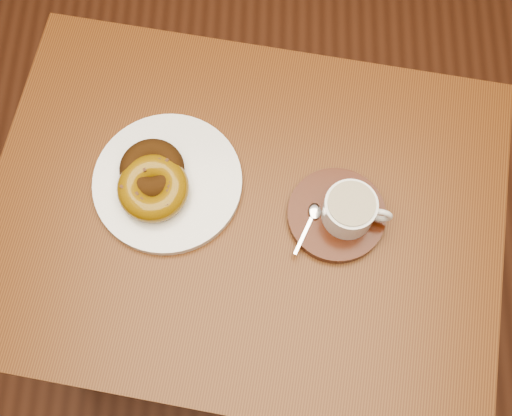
{
  "coord_description": "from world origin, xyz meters",
  "views": [
    {
      "loc": [
        0.19,
        -0.63,
        1.81
      ],
      "look_at": [
        0.18,
        -0.28,
        0.82
      ],
      "focal_mm": 45.0,
      "sensor_mm": 36.0,
      "label": 1
    }
  ],
  "objects_px": {
    "saucer": "(336,215)",
    "coffee_cup": "(350,210)",
    "cafe_table": "(245,234)",
    "donut_plate": "(168,182)"
  },
  "relations": [
    {
      "from": "cafe_table",
      "to": "donut_plate",
      "type": "bearing_deg",
      "value": 169.23
    },
    {
      "from": "saucer",
      "to": "cafe_table",
      "type": "bearing_deg",
      "value": 178.44
    },
    {
      "from": "saucer",
      "to": "coffee_cup",
      "type": "relative_size",
      "value": 1.45
    },
    {
      "from": "cafe_table",
      "to": "donut_plate",
      "type": "relative_size",
      "value": 3.78
    },
    {
      "from": "cafe_table",
      "to": "saucer",
      "type": "height_order",
      "value": "saucer"
    },
    {
      "from": "cafe_table",
      "to": "donut_plate",
      "type": "xyz_separation_m",
      "value": [
        -0.13,
        0.05,
        0.14
      ]
    },
    {
      "from": "saucer",
      "to": "coffee_cup",
      "type": "height_order",
      "value": "coffee_cup"
    },
    {
      "from": "donut_plate",
      "to": "coffee_cup",
      "type": "xyz_separation_m",
      "value": [
        0.3,
        -0.05,
        0.04
      ]
    },
    {
      "from": "donut_plate",
      "to": "cafe_table",
      "type": "bearing_deg",
      "value": -19.35
    },
    {
      "from": "cafe_table",
      "to": "donut_plate",
      "type": "height_order",
      "value": "donut_plate"
    }
  ]
}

